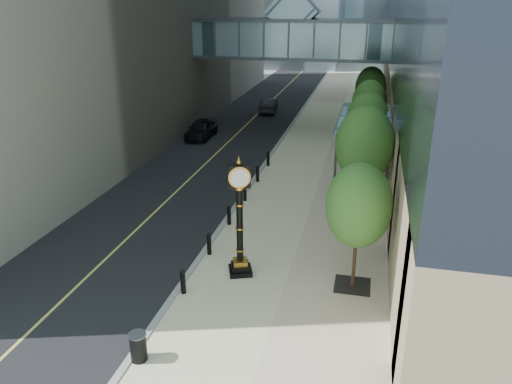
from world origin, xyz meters
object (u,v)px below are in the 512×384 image
trash_bin (138,348)px  street_clock (240,226)px  car_far (269,105)px  car_near (201,129)px  pedestrian (353,198)px

trash_bin → street_clock: bearing=73.3°
trash_bin → car_far: 36.80m
trash_bin → car_near: bearing=104.6°
trash_bin → car_near: 26.76m
pedestrian → car_near: size_ratio=0.38×
street_clock → pedestrian: bearing=40.0°
trash_bin → pedestrian: bearing=65.8°
street_clock → pedestrian: street_clock is taller
pedestrian → car_near: bearing=-66.5°
street_clock → trash_bin: 6.31m
street_clock → car_near: street_clock is taller
pedestrian → car_far: bearing=-89.8°
trash_bin → car_far: car_far is taller
street_clock → trash_bin: street_clock is taller
street_clock → trash_bin: bearing=-127.0°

